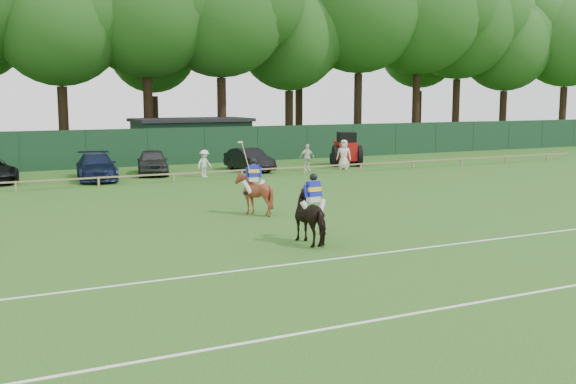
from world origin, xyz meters
TOP-DOWN VIEW (x-y plane):
  - ground at (0.00, 0.00)m, footprint 160.00×160.00m
  - horse_dark at (0.46, 1.12)m, footprint 1.02×2.04m
  - horse_chestnut at (0.88, 6.81)m, footprint 1.68×1.80m
  - sedan_navy at (-2.55, 20.91)m, footprint 2.64×5.28m
  - hatch_grey at (0.95, 22.07)m, footprint 2.76×4.69m
  - estate_black at (6.86, 21.27)m, footprint 1.91×4.40m
  - spectator_left at (3.27, 19.43)m, footprint 1.16×0.92m
  - spectator_mid at (10.07, 19.65)m, footprint 1.00×0.46m
  - spectator_right at (12.64, 19.47)m, footprint 1.10×1.04m
  - rider_dark at (0.46, 1.11)m, footprint 0.94×0.39m
  - rider_chestnut at (0.88, 6.80)m, footprint 0.93×0.71m
  - polo_ball at (1.71, 2.74)m, footprint 0.09×0.09m
  - pitch_lines at (0.00, -3.50)m, footprint 60.00×5.10m
  - pitch_rail at (0.00, 18.00)m, footprint 62.10×0.10m
  - perimeter_fence at (0.00, 27.00)m, footprint 92.08×0.08m
  - utility_shed at (6.00, 30.00)m, footprint 8.40×4.40m
  - tree_row at (2.00, 35.00)m, footprint 96.00×12.00m
  - tractor at (13.93, 21.36)m, footprint 2.61×3.13m

SIDE VIEW (x-z plane):
  - ground at x=0.00m, z-range 0.00..0.00m
  - tree_row at x=2.00m, z-range -10.50..10.50m
  - pitch_lines at x=0.00m, z-range 0.00..0.01m
  - polo_ball at x=1.71m, z-range 0.00..0.09m
  - pitch_rail at x=0.00m, z-range 0.20..0.70m
  - estate_black at x=6.86m, z-range 0.00..1.41m
  - sedan_navy at x=-2.55m, z-range 0.00..1.47m
  - hatch_grey at x=0.95m, z-range 0.00..1.50m
  - spectator_left at x=3.27m, z-range 0.00..1.57m
  - horse_chestnut at x=0.88m, z-range 0.00..1.66m
  - spectator_mid at x=10.07m, z-range 0.00..1.68m
  - horse_dark at x=0.46m, z-range 0.00..1.68m
  - spectator_right at x=12.64m, z-range 0.00..1.89m
  - tractor at x=13.93m, z-range -0.06..2.19m
  - perimeter_fence at x=0.00m, z-range 0.00..2.50m
  - utility_shed at x=6.00m, z-range 0.02..3.06m
  - rider_chestnut at x=0.88m, z-range 0.55..2.60m
  - rider_dark at x=0.46m, z-range 0.89..2.29m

